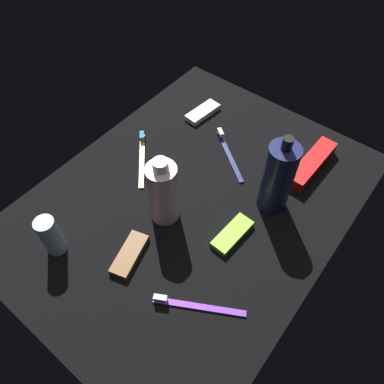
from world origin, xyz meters
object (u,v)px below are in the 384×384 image
(deodorant_stick, at_px, (51,236))
(toothbrush_navy, at_px, (228,152))
(toothbrush_yellow, at_px, (142,156))
(snack_bar_brown, at_px, (130,254))
(toothbrush_purple, at_px, (193,305))
(snack_bar_lime, at_px, (232,234))
(lotion_bottle, at_px, (278,178))
(toothpaste_box_red, at_px, (311,164))
(bodywash_bottle, at_px, (163,192))
(snack_bar_white, at_px, (203,112))

(deodorant_stick, distance_m, toothbrush_navy, 0.47)
(toothbrush_yellow, xyz_separation_m, snack_bar_brown, (-0.22, -0.17, 0.00))
(toothbrush_purple, relative_size, snack_bar_brown, 1.57)
(toothbrush_navy, height_order, snack_bar_lime, toothbrush_navy)
(deodorant_stick, bearing_deg, toothbrush_purple, -75.38)
(lotion_bottle, bearing_deg, toothbrush_purple, -177.92)
(toothpaste_box_red, bearing_deg, lotion_bottle, 173.75)
(bodywash_bottle, xyz_separation_m, snack_bar_lime, (0.05, -0.15, -0.07))
(snack_bar_white, bearing_deg, bodywash_bottle, -150.13)
(lotion_bottle, relative_size, snack_bar_brown, 1.99)
(lotion_bottle, height_order, snack_bar_lime, lotion_bottle)
(toothbrush_yellow, distance_m, snack_bar_white, 0.23)
(snack_bar_brown, bearing_deg, snack_bar_white, 2.37)
(toothbrush_navy, bearing_deg, lotion_bottle, -111.85)
(toothbrush_purple, bearing_deg, deodorant_stick, 104.62)
(toothbrush_purple, height_order, toothbrush_yellow, same)
(lotion_bottle, relative_size, toothbrush_navy, 1.36)
(deodorant_stick, bearing_deg, lotion_bottle, -37.46)
(toothbrush_navy, relative_size, toothpaste_box_red, 0.87)
(toothbrush_purple, distance_m, toothpaste_box_red, 0.46)
(toothbrush_yellow, bearing_deg, snack_bar_lime, -98.80)
(toothbrush_yellow, bearing_deg, snack_bar_white, -5.13)
(bodywash_bottle, xyz_separation_m, snack_bar_brown, (-0.13, -0.01, -0.07))
(deodorant_stick, distance_m, snack_bar_brown, 0.16)
(deodorant_stick, relative_size, snack_bar_white, 0.96)
(bodywash_bottle, distance_m, toothbrush_yellow, 0.20)
(toothbrush_navy, distance_m, snack_bar_brown, 0.37)
(toothbrush_yellow, relative_size, snack_bar_white, 1.37)
(toothpaste_box_red, distance_m, snack_bar_brown, 0.49)
(toothbrush_navy, height_order, toothbrush_yellow, same)
(deodorant_stick, xyz_separation_m, toothbrush_purple, (0.08, -0.30, -0.04))
(toothbrush_navy, xyz_separation_m, snack_bar_lime, (-0.20, -0.15, 0.00))
(snack_bar_white, bearing_deg, deodorant_stick, -171.62)
(bodywash_bottle, distance_m, deodorant_stick, 0.24)
(bodywash_bottle, height_order, toothbrush_yellow, bodywash_bottle)
(snack_bar_brown, distance_m, snack_bar_lime, 0.22)
(deodorant_stick, relative_size, toothbrush_navy, 0.66)
(snack_bar_white, height_order, snack_bar_lime, same)
(toothpaste_box_red, xyz_separation_m, snack_bar_brown, (-0.45, 0.18, -0.01))
(toothbrush_yellow, bearing_deg, lotion_bottle, -76.42)
(bodywash_bottle, xyz_separation_m, deodorant_stick, (-0.21, 0.12, -0.03))
(toothpaste_box_red, relative_size, snack_bar_brown, 1.69)
(lotion_bottle, xyz_separation_m, toothbrush_purple, (-0.30, -0.01, -0.09))
(lotion_bottle, height_order, snack_bar_brown, lotion_bottle)
(snack_bar_brown, bearing_deg, toothbrush_purple, -106.93)
(deodorant_stick, height_order, snack_bar_white, deodorant_stick)
(toothbrush_purple, xyz_separation_m, snack_bar_lime, (0.17, 0.03, 0.00))
(snack_bar_brown, relative_size, snack_bar_lime, 1.00)
(snack_bar_white, xyz_separation_m, snack_bar_brown, (-0.45, -0.15, 0.00))
(toothbrush_navy, relative_size, toothbrush_yellow, 1.08)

